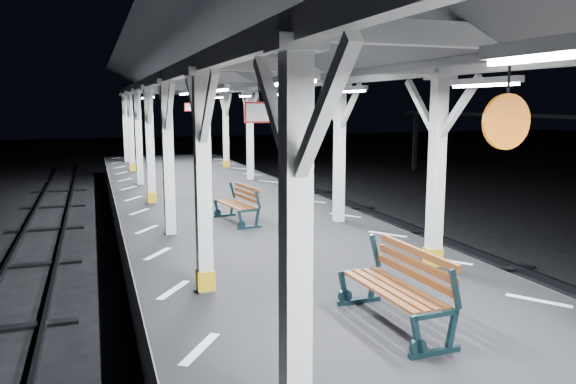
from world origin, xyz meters
TOP-DOWN VIEW (x-y plane):
  - platform at (0.00, 0.00)m, footprint 6.00×50.00m
  - hazard_stripes_left at (-2.45, 0.00)m, footprint 1.00×48.00m
  - hazard_stripes_right at (2.45, 0.00)m, footprint 1.00×48.00m
  - canopy at (0.00, -0.01)m, footprint 5.40×49.00m
  - bench_mid at (0.10, -0.13)m, footprint 0.76×1.87m
  - bench_far at (-0.26, 6.71)m, footprint 0.82×1.68m

SIDE VIEW (x-z plane):
  - platform at x=0.00m, z-range 0.00..1.00m
  - hazard_stripes_left at x=-2.45m, z-range 1.00..1.01m
  - hazard_stripes_right at x=2.45m, z-range 1.00..1.01m
  - bench_far at x=-0.26m, z-range 1.03..1.90m
  - bench_mid at x=0.10m, z-range 1.03..2.04m
  - canopy at x=0.00m, z-range 2.23..6.88m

